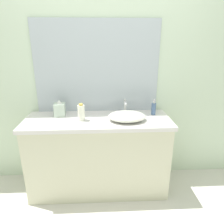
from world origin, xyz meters
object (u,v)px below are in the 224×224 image
at_px(lotion_bottle, 81,113).
at_px(tissue_box, 60,109).
at_px(sink_basin, 127,116).
at_px(soap_dispenser, 154,108).

distance_m(lotion_bottle, tissue_box, 0.29).
relative_size(sink_basin, lotion_bottle, 2.20).
bearing_deg(lotion_bottle, soap_dispenser, 9.72).
height_order(sink_basin, tissue_box, tissue_box).
bearing_deg(soap_dispenser, sink_basin, -153.17).
xyz_separation_m(soap_dispenser, lotion_bottle, (-0.78, -0.13, 0.01)).
distance_m(sink_basin, tissue_box, 0.73).
xyz_separation_m(soap_dispenser, tissue_box, (-1.03, 0.01, 0.00)).
distance_m(soap_dispenser, tissue_box, 1.03).
bearing_deg(lotion_bottle, sink_basin, -3.08).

